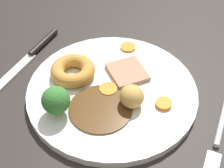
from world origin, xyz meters
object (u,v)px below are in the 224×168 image
Objects in this scene: yorkshire_pudding at (73,71)px; dinner_plate at (112,91)px; carrot_coin_side at (128,47)px; broccoli_floret at (56,101)px; carrot_coin_front at (164,104)px; fork at (218,139)px; carrot_coin_back at (108,89)px; roast_potato_left at (133,95)px; knife at (33,52)px; meat_slice_main at (127,72)px.

dinner_plate is at bearing -178.74° from yorkshire_pudding.
yorkshire_pudding reaches higher than carrot_coin_side.
broccoli_floret is at bearing 104.87° from yorkshire_pudding.
carrot_coin_front is 0.18× the size of fork.
dinner_plate is 9.45× the size of carrot_coin_back.
knife is at bearing -10.68° from roast_potato_left.
fork is at bearing 83.31° from knife.
yorkshire_pudding is 2.55× the size of carrot_coin_back.
broccoli_floret is at bearing 80.60° from carrot_coin_side.
roast_potato_left is 0.79× the size of broccoli_floret.
yorkshire_pudding is 2.85× the size of carrot_coin_front.
carrot_coin_side is at bearing -124.83° from fork.
carrot_coin_front is at bearing -174.61° from carrot_coin_back.
broccoli_floret reaches higher than carrot_coin_front.
carrot_coin_back is at bearing 5.39° from carrot_coin_front.
roast_potato_left is at bearing 19.40° from carrot_coin_front.
carrot_coin_front is 0.94× the size of carrot_coin_side.
dinner_plate is 1.18cm from carrot_coin_back.
meat_slice_main is at bearing -151.20° from yorkshire_pudding.
dinner_plate is 7.60cm from yorkshire_pudding.
knife is (27.12, -2.60, -1.27)cm from carrot_coin_front.
yorkshire_pudding is 8.69cm from broccoli_floret.
fork is (-17.38, 6.03, -1.41)cm from meat_slice_main.
carrot_coin_back is at bearing 76.37° from meat_slice_main.
roast_potato_left is 11.84cm from broccoli_floret.
carrot_coin_side reaches higher than dinner_plate.
roast_potato_left is 0.26× the size of fork.
meat_slice_main reaches higher than dinner_plate.
broccoli_floret reaches higher than yorkshire_pudding.
yorkshire_pudding reaches higher than fork.
broccoli_floret reaches higher than dinner_plate.
yorkshire_pudding is at bearing 1.26° from dinner_plate.
broccoli_floret is at bearing 49.52° from knife.
broccoli_floret is at bearing 64.75° from meat_slice_main.
carrot_coin_side reaches higher than fork.
knife is at bearing -99.84° from fork.
carrot_coin_front is (-8.10, 4.09, -0.08)cm from meat_slice_main.
dinner_plate is 1.53× the size of knife.
roast_potato_left is at bearing -93.98° from fork.
carrot_coin_back is 9.51cm from broccoli_floret.
carrot_coin_back is (1.21, 4.97, -0.18)cm from meat_slice_main.
dinner_plate is 4.56cm from meat_slice_main.
carrot_coin_side is at bearing -44.51° from carrot_coin_front.
yorkshire_pudding is at bearing 64.14° from carrot_coin_side.
carrot_coin_front is at bearing -148.47° from broccoli_floret.
knife is at bearing 26.60° from carrot_coin_side.
roast_potato_left is 4.98cm from carrot_coin_back.
broccoli_floret is at bearing -76.70° from fork.
carrot_coin_front is (-8.94, -0.25, 1.02)cm from dinner_plate.
meat_slice_main is (-0.83, -4.35, 1.10)cm from dinner_plate.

